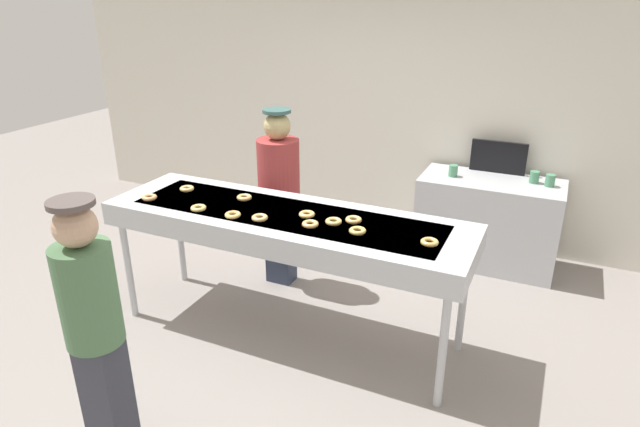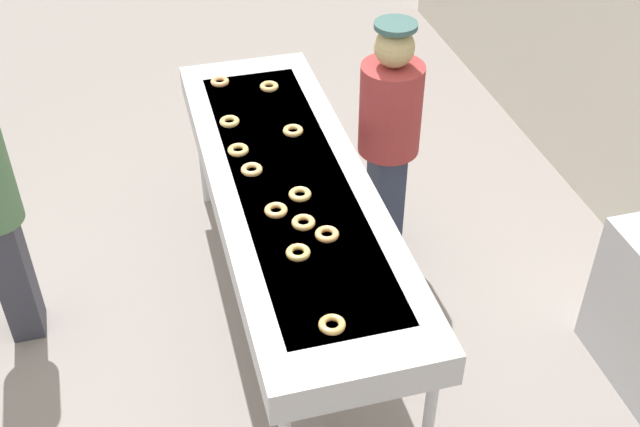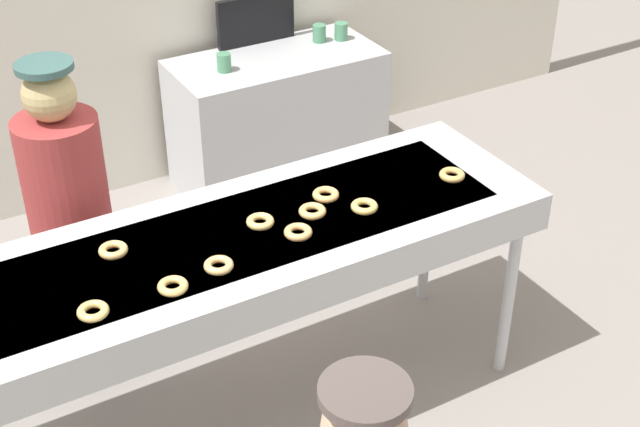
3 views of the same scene
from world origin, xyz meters
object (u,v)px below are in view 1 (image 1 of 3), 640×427
object	(u,v)px
glazed_donut_2	(430,242)
glazed_donut_11	(187,189)
glazed_donut_3	(233,215)
glazed_donut_6	(307,214)
glazed_donut_10	(358,231)
glazed_donut_0	(198,208)
fryer_conveyor	(286,224)
glazed_donut_8	(244,197)
glazed_donut_9	(260,218)
paper_cup_1	(550,180)
worker_baker	(279,186)
customer_waiting	(94,328)
glazed_donut_5	(310,224)
paper_cup_0	(453,171)
glazed_donut_4	(334,221)
glazed_donut_7	(149,197)
prep_counter	(487,222)
menu_display	(498,157)
glazed_donut_1	(354,220)

from	to	relation	value
glazed_donut_2	glazed_donut_11	size ratio (longest dim) A/B	1.00
glazed_donut_3	glazed_donut_6	size ratio (longest dim) A/B	1.00
glazed_donut_10	glazed_donut_0	bearing A→B (deg)	-174.81
fryer_conveyor	glazed_donut_8	size ratio (longest dim) A/B	23.83
glazed_donut_6	glazed_donut_10	xyz separation A→B (m)	(0.44, -0.12, 0.00)
glazed_donut_2	glazed_donut_8	distance (m)	1.54
glazed_donut_9	paper_cup_1	size ratio (longest dim) A/B	1.03
worker_baker	customer_waiting	bearing A→B (deg)	92.08
glazed_donut_3	paper_cup_1	size ratio (longest dim) A/B	1.03
glazed_donut_5	worker_baker	xyz separation A→B (m)	(-0.72, 0.85, -0.10)
glazed_donut_8	glazed_donut_9	world-z (taller)	same
glazed_donut_2	paper_cup_0	size ratio (longest dim) A/B	1.03
glazed_donut_4	glazed_donut_5	world-z (taller)	same
glazed_donut_7	paper_cup_1	bearing A→B (deg)	37.02
glazed_donut_2	customer_waiting	size ratio (longest dim) A/B	0.07
customer_waiting	fryer_conveyor	bearing A→B (deg)	74.18
glazed_donut_9	worker_baker	world-z (taller)	worker_baker
prep_counter	customer_waiting	bearing A→B (deg)	-114.11
glazed_donut_0	glazed_donut_11	world-z (taller)	same
glazed_donut_6	glazed_donut_11	size ratio (longest dim) A/B	1.00
glazed_donut_4	glazed_donut_9	size ratio (longest dim) A/B	1.00
glazed_donut_8	customer_waiting	world-z (taller)	customer_waiting
glazed_donut_5	customer_waiting	world-z (taller)	customer_waiting
fryer_conveyor	worker_baker	bearing A→B (deg)	122.04
worker_baker	menu_display	size ratio (longest dim) A/B	3.06
glazed_donut_3	prep_counter	bearing A→B (deg)	54.05
fryer_conveyor	glazed_donut_1	bearing A→B (deg)	7.02
glazed_donut_2	glazed_donut_6	xyz separation A→B (m)	(-0.93, 0.09, 0.00)
menu_display	glazed_donut_2	bearing A→B (deg)	-93.28
glazed_donut_10	paper_cup_0	distance (m)	1.99
glazed_donut_6	glazed_donut_3	bearing A→B (deg)	-154.32
glazed_donut_1	glazed_donut_6	distance (m)	0.35
fryer_conveyor	prep_counter	distance (m)	2.33
glazed_donut_8	glazed_donut_9	size ratio (longest dim) A/B	1.00
glazed_donut_9	paper_cup_0	bearing A→B (deg)	64.81
glazed_donut_6	glazed_donut_8	distance (m)	0.61
glazed_donut_10	customer_waiting	bearing A→B (deg)	-122.73
glazed_donut_7	customer_waiting	size ratio (longest dim) A/B	0.07
glazed_donut_9	glazed_donut_10	distance (m)	0.73
glazed_donut_8	worker_baker	size ratio (longest dim) A/B	0.07
glazed_donut_5	glazed_donut_1	bearing A→B (deg)	38.67
glazed_donut_0	glazed_donut_3	distance (m)	0.31
fryer_conveyor	glazed_donut_4	bearing A→B (deg)	-3.48
fryer_conveyor	glazed_donut_8	world-z (taller)	glazed_donut_8
customer_waiting	glazed_donut_11	bearing A→B (deg)	107.27
glazed_donut_5	glazed_donut_6	xyz separation A→B (m)	(-0.10, 0.15, 0.00)
glazed_donut_3	glazed_donut_11	xyz separation A→B (m)	(-0.65, 0.32, 0.00)
glazed_donut_7	fryer_conveyor	bearing A→B (deg)	9.80
glazed_donut_0	glazed_donut_8	size ratio (longest dim) A/B	1.00
glazed_donut_0	glazed_donut_10	size ratio (longest dim) A/B	1.00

